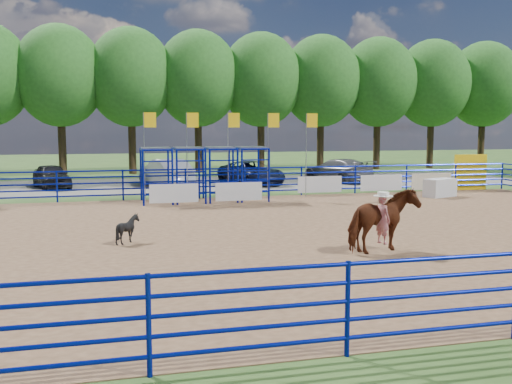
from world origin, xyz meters
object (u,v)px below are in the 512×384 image
Objects in this scene: calf at (128,229)px; car_b at (166,173)px; car_a at (52,176)px; car_d at (337,170)px; horse_and_rider at (383,219)px; announcer_table at (440,188)px; car_c at (251,173)px.

car_b is at bearing -12.74° from calf.
calf is 17.75m from car_a.
calf is 0.17× the size of car_d.
car_a is at bearing 117.84° from horse_and_rider.
announcer_table is 0.35× the size of car_b.
car_c is (11.74, -0.75, 0.02)m from car_a.
horse_and_rider is 0.47× the size of car_d.
car_a reaches higher than announcer_table.
car_b is (6.51, -0.74, 0.13)m from car_a.
car_b reaches higher than car_d.
car_a is at bearing 154.34° from announcer_table.
calf is at bearing -94.76° from car_a.
car_b is at bearing -23.79° from car_a.
car_d reaches higher than car_c.
announcer_table is 0.72× the size of horse_and_rider.
announcer_table is 0.34× the size of car_c.
car_a is at bearing 158.00° from car_c.
calf is 0.17× the size of car_c.
car_b is 0.96× the size of car_d.
horse_and_rider is at bearing 49.12° from car_d.
car_a is 0.82× the size of car_b.
horse_and_rider reaches higher than car_c.
car_d reaches higher than calf.
car_c is (0.98, 19.63, -0.25)m from horse_and_rider.
car_c is 5.80m from car_d.
car_d is (-1.92, 8.88, 0.28)m from announcer_table.
car_b reaches higher than calf.
horse_and_rider is 20.10m from car_b.
announcer_table is at bearing -42.99° from car_a.
horse_and_rider is 7.57m from calf.
horse_and_rider reaches higher than announcer_table.
car_d is at bearing 102.18° from announcer_table.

